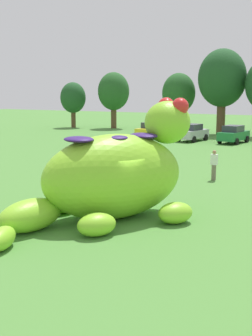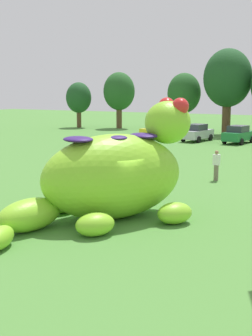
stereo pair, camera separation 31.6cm
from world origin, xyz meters
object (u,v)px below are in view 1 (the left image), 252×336
car_yellow (153,130)px  car_green (233,134)px  car_silver (192,133)px  spectator_mid_field (214,165)px  spectator_by_cars (134,145)px  giant_inflatable_creature (114,175)px

car_yellow → car_green: same height
car_silver → spectator_mid_field: 20.32m
car_silver → spectator_mid_field: car_silver is taller
car_yellow → spectator_by_cars: size_ratio=2.55×
spectator_mid_field → spectator_by_cars: bearing=141.8°
car_yellow → spectator_by_cars: (4.13, -12.34, -0.01)m
car_green → spectator_by_cars: bearing=-110.7°
car_yellow → giant_inflatable_creature: bearing=-68.0°
spectator_by_cars → car_green: bearing=69.3°
car_yellow → car_green: size_ratio=1.02×
car_silver → spectator_by_cars: (-0.42, -11.95, -0.01)m
car_green → spectator_mid_field: (3.93, -18.78, -0.01)m
car_silver → car_green: size_ratio=1.00×
car_silver → spectator_mid_field: bearing=-66.6°
spectator_mid_field → car_yellow: bearing=123.6°
giant_inflatable_creature → spectator_mid_field: (1.14, 9.44, -0.88)m
car_yellow → car_green: bearing=-1.6°
car_yellow → spectator_mid_field: car_yellow is taller
car_yellow → car_silver: size_ratio=1.02×
spectator_mid_field → car_green: bearing=101.8°
giant_inflatable_creature → car_green: 28.37m
spectator_by_cars → car_yellow: bearing=108.5°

